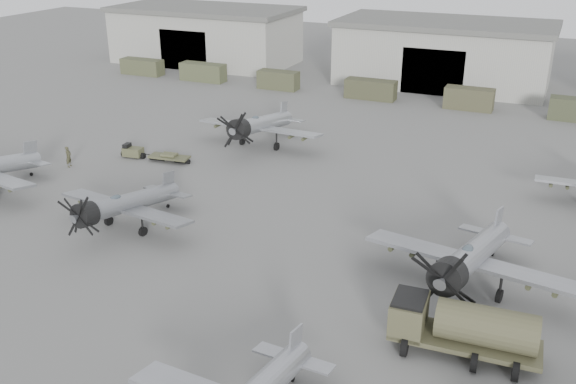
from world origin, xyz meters
name	(u,v)px	position (x,y,z in m)	size (l,w,h in m)	color
ground	(232,307)	(0.00, 0.00, 0.00)	(220.00, 220.00, 0.00)	#555553
hangar_left	(206,35)	(-38.00, 61.96, 4.37)	(29.00, 14.80, 8.70)	gray
hangar_center	(444,53)	(0.00, 61.96, 4.37)	(29.00, 14.80, 8.70)	gray
support_truck_0	(142,67)	(-42.07, 50.00, 1.15)	(6.49, 2.20, 2.30)	#43472E
support_truck_1	(203,72)	(-31.61, 50.00, 1.26)	(6.65, 2.20, 2.52)	#444930
support_truck_2	(278,80)	(-19.77, 50.00, 1.23)	(5.56, 2.20, 2.46)	#40432C
support_truck_3	(371,89)	(-6.71, 50.00, 1.23)	(6.52, 2.20, 2.47)	#3B3C27
support_truck_4	(469,99)	(5.68, 50.00, 1.31)	(5.83, 2.20, 2.63)	#41402A
support_truck_5	(574,109)	(17.44, 50.00, 1.29)	(5.34, 2.20, 2.57)	#393D28
aircraft_mid_1	(122,205)	(-12.16, 5.78, 2.08)	(11.53, 10.37, 4.58)	gray
aircraft_mid_2	(469,258)	(12.45, 7.18, 2.42)	(13.41, 12.07, 5.32)	#94969C
aircraft_far_0	(258,125)	(-11.39, 26.79, 2.37)	(13.01, 11.71, 5.22)	#9A9EA3
fuel_tanker	(464,325)	(13.22, 0.98, 1.73)	(7.92, 3.85, 3.01)	#48472F
tug_trailer	(147,154)	(-19.80, 19.44, 0.51)	(6.88, 1.98, 1.37)	#494B31
ground_crew	(69,157)	(-25.18, 14.77, 0.99)	(0.72, 0.47, 1.97)	#3A3926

